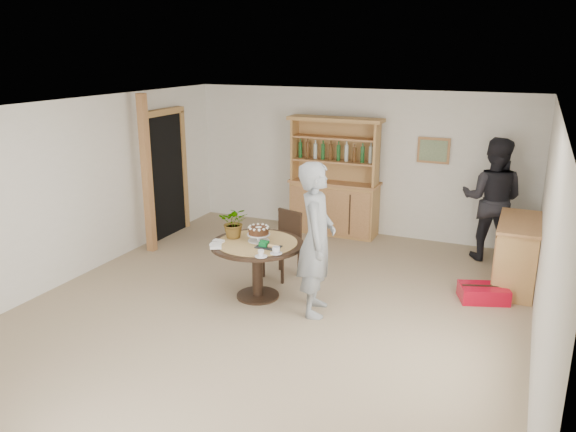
# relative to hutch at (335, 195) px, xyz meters

# --- Properties ---
(ground) EXTENTS (7.00, 7.00, 0.00)m
(ground) POSITION_rel_hutch_xyz_m (0.30, -3.24, -0.69)
(ground) COLOR tan
(ground) RESTS_ON ground
(room_shell) EXTENTS (6.04, 7.04, 2.52)m
(room_shell) POSITION_rel_hutch_xyz_m (0.30, -3.23, 1.05)
(room_shell) COLOR white
(room_shell) RESTS_ON ground
(doorway) EXTENTS (0.13, 1.10, 2.18)m
(doorway) POSITION_rel_hutch_xyz_m (-2.63, -1.24, 0.42)
(doorway) COLOR black
(doorway) RESTS_ON ground
(pine_post) EXTENTS (0.12, 0.12, 2.50)m
(pine_post) POSITION_rel_hutch_xyz_m (-2.40, -2.04, 0.56)
(pine_post) COLOR #BC814F
(pine_post) RESTS_ON ground
(hutch) EXTENTS (1.62, 0.54, 2.04)m
(hutch) POSITION_rel_hutch_xyz_m (0.00, 0.00, 0.00)
(hutch) COLOR tan
(hutch) RESTS_ON ground
(sideboard) EXTENTS (0.54, 1.26, 0.94)m
(sideboard) POSITION_rel_hutch_xyz_m (3.04, -1.24, -0.22)
(sideboard) COLOR tan
(sideboard) RESTS_ON ground
(dining_table) EXTENTS (1.20, 1.20, 0.76)m
(dining_table) POSITION_rel_hutch_xyz_m (-0.03, -2.95, -0.08)
(dining_table) COLOR black
(dining_table) RESTS_ON ground
(dining_chair) EXTENTS (0.53, 0.53, 0.95)m
(dining_chair) POSITION_rel_hutch_xyz_m (-0.01, -2.12, -0.15)
(dining_chair) COLOR black
(dining_chair) RESTS_ON ground
(birthday_cake) EXTENTS (0.30, 0.30, 0.20)m
(birthday_cake) POSITION_rel_hutch_xyz_m (-0.03, -2.90, 0.19)
(birthday_cake) COLOR white
(birthday_cake) RESTS_ON dining_table
(flower_vase) EXTENTS (0.47, 0.44, 0.42)m
(flower_vase) POSITION_rel_hutch_xyz_m (-0.38, -2.90, 0.28)
(flower_vase) COLOR #3F7233
(flower_vase) RESTS_ON dining_table
(gift_tray) EXTENTS (0.30, 0.20, 0.08)m
(gift_tray) POSITION_rel_hutch_xyz_m (0.19, -3.07, 0.10)
(gift_tray) COLOR black
(gift_tray) RESTS_ON dining_table
(coffee_cup_a) EXTENTS (0.15, 0.15, 0.09)m
(coffee_cup_a) POSITION_rel_hutch_xyz_m (0.37, -3.23, 0.11)
(coffee_cup_a) COLOR white
(coffee_cup_a) RESTS_ON dining_table
(coffee_cup_b) EXTENTS (0.15, 0.15, 0.08)m
(coffee_cup_b) POSITION_rel_hutch_xyz_m (0.25, -3.40, 0.11)
(coffee_cup_b) COLOR white
(coffee_cup_b) RESTS_ON dining_table
(napkins) EXTENTS (0.24, 0.33, 0.03)m
(napkins) POSITION_rel_hutch_xyz_m (-0.44, -3.26, 0.09)
(napkins) COLOR white
(napkins) RESTS_ON dining_table
(teen_boy) EXTENTS (0.62, 0.78, 1.89)m
(teen_boy) POSITION_rel_hutch_xyz_m (0.82, -3.05, 0.26)
(teen_boy) COLOR gray
(teen_boy) RESTS_ON ground
(adult_person) EXTENTS (0.96, 0.77, 1.89)m
(adult_person) POSITION_rel_hutch_xyz_m (2.60, -0.24, 0.26)
(adult_person) COLOR black
(adult_person) RESTS_ON ground
(red_suitcase) EXTENTS (0.70, 0.58, 0.21)m
(red_suitcase) POSITION_rel_hutch_xyz_m (2.70, -1.88, -0.59)
(red_suitcase) COLOR red
(red_suitcase) RESTS_ON ground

